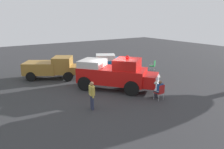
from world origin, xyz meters
TOP-DOWN VIEW (x-y plane):
  - ground_plane at (0.00, 0.00)m, footprint 60.00×60.00m
  - vintage_fire_truck at (-0.13, 0.12)m, footprint 5.35×6.04m
  - classic_hot_rod at (-3.39, -5.75)m, footprint 4.71×3.73m
  - parked_pickup at (2.70, -5.29)m, footprint 4.99×4.16m
  - lawn_chair_near_truck at (-1.27, 3.60)m, footprint 0.53×0.52m
  - lawn_chair_by_car at (-4.92, -8.79)m, footprint 0.64×0.64m
  - lawn_chair_spare at (-6.55, -2.50)m, footprint 0.68×0.68m
  - spectator_seated at (-1.27, 3.47)m, footprint 0.41×0.55m
  - spectator_standing at (3.10, 2.46)m, footprint 0.35×0.65m

SIDE VIEW (x-z plane):
  - ground_plane at x=0.00m, z-range 0.00..0.00m
  - lawn_chair_near_truck at x=-1.27m, z-range 0.08..1.10m
  - lawn_chair_by_car at x=-4.92m, z-range 0.08..1.10m
  - lawn_chair_spare at x=-6.55m, z-range 0.08..1.10m
  - spectator_seated at x=-1.27m, z-range 0.05..1.34m
  - classic_hot_rod at x=-3.39m, z-range 0.02..1.48m
  - spectator_standing at x=3.10m, z-range 0.13..1.80m
  - parked_pickup at x=2.70m, z-range 0.04..1.94m
  - vintage_fire_truck at x=-0.13m, z-range -0.10..2.49m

